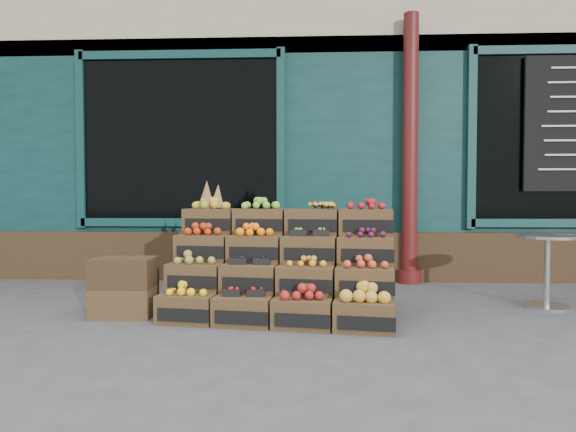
{
  "coord_description": "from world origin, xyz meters",
  "views": [
    {
      "loc": [
        -0.01,
        -3.76,
        1.01
      ],
      "look_at": [
        -0.2,
        0.7,
        0.85
      ],
      "focal_mm": 30.0,
      "sensor_mm": 36.0,
      "label": 1
    }
  ],
  "objects": [
    {
      "name": "ground",
      "position": [
        0.0,
        0.0,
        0.0
      ],
      "size": [
        60.0,
        60.0,
        0.0
      ],
      "primitive_type": "plane",
      "color": "#464649",
      "rests_on": "ground"
    },
    {
      "name": "shop_facade",
      "position": [
        0.0,
        5.11,
        2.4
      ],
      "size": [
        12.0,
        6.24,
        4.8
      ],
      "color": "#0F3533",
      "rests_on": "ground"
    },
    {
      "name": "crate_display",
      "position": [
        -0.24,
        0.41,
        0.37
      ],
      "size": [
        1.99,
        1.16,
        1.18
      ],
      "rotation": [
        0.0,
        0.0,
        -0.14
      ],
      "color": "#4C351E",
      "rests_on": "ground"
    },
    {
      "name": "spare_crates",
      "position": [
        -1.59,
        0.28,
        0.25
      ],
      "size": [
        0.51,
        0.36,
        0.5
      ],
      "rotation": [
        0.0,
        0.0,
        0.02
      ],
      "color": "#4C351E",
      "rests_on": "ground"
    },
    {
      "name": "bistro_table",
      "position": [
        2.19,
        0.75,
        0.42
      ],
      "size": [
        0.54,
        0.54,
        0.68
      ],
      "rotation": [
        0.0,
        0.0,
        0.13
      ],
      "color": "#B8BABF",
      "rests_on": "ground"
    },
    {
      "name": "shopkeeper",
      "position": [
        -1.28,
        2.95,
        0.96
      ],
      "size": [
        0.77,
        0.58,
        1.92
      ],
      "primitive_type": "imported",
      "rotation": [
        0.0,
        0.0,
        3.33
      ],
      "color": "#19592C",
      "rests_on": "ground"
    }
  ]
}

